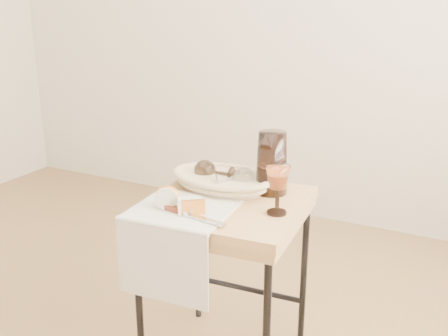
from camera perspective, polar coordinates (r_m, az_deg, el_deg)
The scene contains 10 objects.
side_table at distance 1.87m, azimuth 0.28°, elevation -12.77°, with size 0.50×0.50×0.64m, color olive, non-canonical shape.
tea_towel at distance 1.65m, azimuth -4.61°, elevation -4.57°, with size 0.31×0.28×0.01m, color white.
bread_basket at distance 1.82m, azimuth -0.27°, elevation -1.48°, with size 0.33×0.23×0.05m, color tan, non-canonical shape.
goblet_lying_a at distance 1.84m, azimuth -0.88°, elevation -0.48°, with size 0.13×0.08×0.08m, color #453324, non-canonical shape.
goblet_lying_b at distance 1.78m, azimuth 0.85°, elevation -1.22°, with size 0.12×0.08×0.08m, color white, non-canonical shape.
pitcher at distance 1.77m, azimuth 5.28°, elevation 0.58°, with size 0.15×0.23×0.26m, color black, non-canonical shape.
wine_goblet at distance 1.60m, azimuth 5.91°, elevation -2.39°, with size 0.08×0.08×0.16m, color white, non-canonical shape.
apple_half at distance 1.65m, azimuth -6.27°, elevation -3.14°, with size 0.08×0.04×0.07m, color red.
apple_wedge at distance 1.61m, azimuth -3.81°, elevation -4.13°, with size 0.07×0.04×0.05m, color beige.
table_knife at distance 1.59m, azimuth -3.72°, elevation -5.01°, with size 0.24×0.03×0.02m, color silver, non-canonical shape.
Camera 1 is at (1.25, -1.09, 1.28)m, focal length 41.55 mm.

